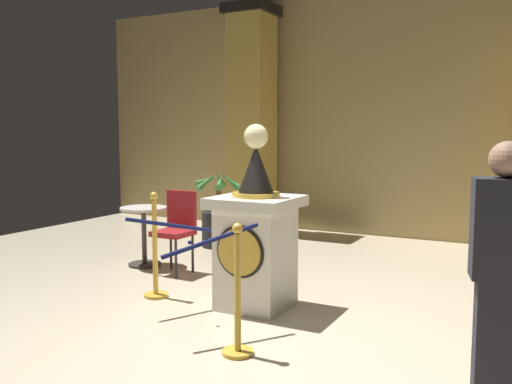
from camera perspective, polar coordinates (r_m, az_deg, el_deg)
ground_plane at (r=4.85m, az=-0.37°, el=-13.66°), size 11.03×11.03×0.00m
back_wall at (r=8.98m, az=14.04°, el=7.75°), size 11.03×0.16×3.84m
pedestal_clock at (r=5.20m, az=-0.03°, el=-4.74°), size 0.75×0.75×1.72m
stanchion_near at (r=5.67m, az=-10.30°, el=-6.91°), size 0.24×0.24×1.06m
stanchion_far at (r=4.19m, az=-1.90°, el=-11.96°), size 0.24×0.24×0.99m
velvet_rope at (r=4.82m, az=-6.82°, el=-4.14°), size 1.20×1.19×0.22m
column_left at (r=9.24m, az=-0.45°, el=7.32°), size 0.76×0.76×3.69m
potted_palm_left at (r=8.02m, az=-3.82°, el=-3.07°), size 0.71×0.64×1.11m
bystander_guest at (r=3.59m, az=23.96°, el=-7.33°), size 0.40×0.30×1.60m
cafe_table at (r=6.98m, az=-11.42°, el=-3.68°), size 0.57×0.57×0.73m
cafe_chair_red at (r=6.58m, az=-8.12°, el=-3.29°), size 0.41×0.41×0.96m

